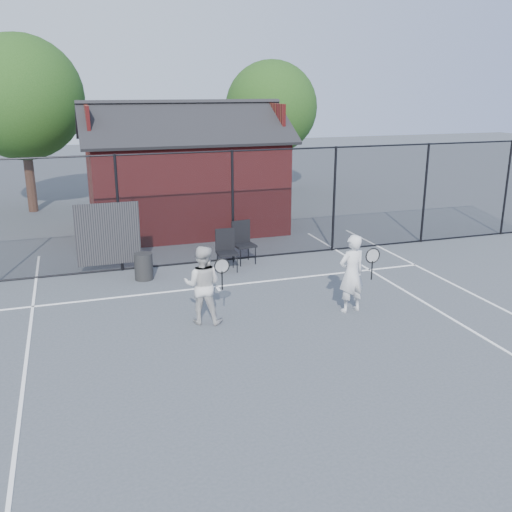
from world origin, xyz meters
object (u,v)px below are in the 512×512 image
object	(u,v)px
chair_left	(244,243)
waste_bin	(144,266)
clubhouse	(185,181)
chair_right	(227,251)
player_back	(203,285)
player_front	(352,273)

from	to	relation	value
chair_left	waste_bin	size ratio (longest dim) A/B	1.67
chair_left	clubhouse	bearing A→B (deg)	90.71
waste_bin	chair_right	bearing A→B (deg)	0.00
chair_right	player_back	bearing A→B (deg)	-111.84
clubhouse	player_back	distance (m)	8.11
chair_left	chair_right	world-z (taller)	chair_left
chair_left	player_back	bearing A→B (deg)	-127.24
player_back	chair_right	xyz separation A→B (m)	(1.35, 3.07, -0.27)
clubhouse	player_back	world-z (taller)	clubhouse
clubhouse	player_front	xyz separation A→B (m)	(1.83, -8.37, -0.77)
player_front	chair_right	xyz separation A→B (m)	(-1.75, 3.47, -0.31)
player_front	chair_left	xyz separation A→B (m)	(-1.13, 3.97, -0.29)
chair_left	waste_bin	xyz separation A→B (m)	(-2.76, -0.50, -0.22)
chair_right	waste_bin	world-z (taller)	chair_right
player_back	chair_right	world-z (taller)	player_back
player_front	chair_left	size ratio (longest dim) A/B	1.51
player_back	chair_right	bearing A→B (deg)	66.27
player_back	chair_right	size ratio (longest dim) A/B	1.52
clubhouse	waste_bin	bearing A→B (deg)	-112.78
clubhouse	chair_left	size ratio (longest dim) A/B	5.85
player_back	chair_left	size ratio (longest dim) A/B	1.44
clubhouse	player_back	bearing A→B (deg)	-99.07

